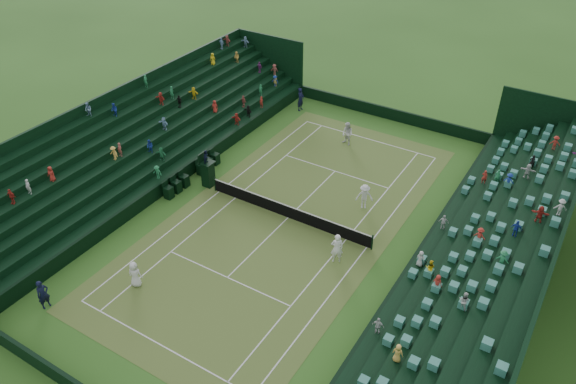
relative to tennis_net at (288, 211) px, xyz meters
name	(u,v)px	position (x,y,z in m)	size (l,w,h in m)	color
ground	(288,218)	(0.00, 0.00, -0.53)	(160.00, 160.00, 0.00)	#2D591C
court_surface	(288,218)	(0.00, 0.00, -0.52)	(12.97, 26.77, 0.01)	#3F7C29
perimeter_wall_north	(389,113)	(0.00, 15.88, -0.03)	(17.17, 0.20, 1.00)	black
perimeter_wall_east	(416,259)	(8.48, 0.00, -0.03)	(0.20, 31.77, 1.00)	black
perimeter_wall_west	(184,173)	(-8.48, 0.00, -0.03)	(0.20, 31.77, 1.00)	black
north_grandstand	(495,272)	(12.66, 0.00, 1.02)	(6.60, 32.00, 4.90)	black
south_grandstand	(138,144)	(-12.66, 0.00, 1.02)	(6.60, 32.00, 4.90)	black
tennis_net	(288,211)	(0.00, 0.00, 0.00)	(11.67, 0.10, 1.06)	black
umpire_chair	(208,171)	(-6.57, 0.28, 0.66)	(0.88, 0.88, 2.77)	black
courtside_chairs	(193,174)	(-7.90, 0.23, -0.07)	(0.55, 5.52, 1.20)	black
player_near_west	(135,274)	(-3.86, -9.45, 0.27)	(0.78, 0.51, 1.59)	silver
player_near_east	(337,248)	(4.49, -2.02, 0.45)	(0.71, 0.47, 1.95)	white
player_far_west	(347,134)	(-1.04, 10.29, 0.39)	(0.89, 0.70, 1.84)	silver
player_far_east	(364,197)	(3.59, 3.52, 0.35)	(1.13, 0.65, 1.74)	white
line_judge_north	(301,99)	(-7.05, 13.45, 0.48)	(0.73, 0.48, 2.01)	black
line_judge_south	(43,294)	(-6.73, -13.09, 0.34)	(0.64, 0.42, 1.74)	black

